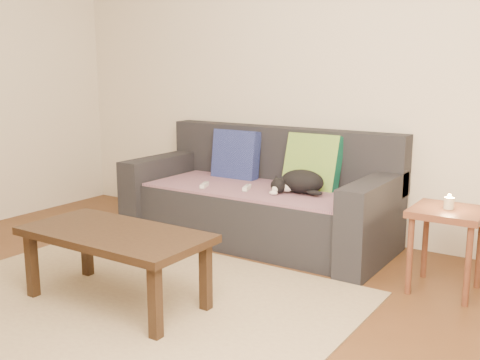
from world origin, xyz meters
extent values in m
plane|color=brown|center=(0.00, 0.00, 0.00)|extent=(4.50, 4.50, 0.00)
cube|color=beige|center=(0.00, 2.00, 1.30)|extent=(4.50, 0.04, 2.60)
cube|color=#232328|center=(0.00, 1.50, 0.21)|extent=(1.70, 0.78, 0.42)
cube|color=#232328|center=(0.00, 1.90, 0.65)|extent=(2.10, 0.18, 0.45)
cube|color=#232328|center=(-0.95, 1.50, 0.30)|extent=(0.20, 0.90, 0.60)
cube|color=#232328|center=(0.95, 1.50, 0.30)|extent=(0.20, 0.90, 0.60)
cube|color=#40294E|center=(0.00, 1.48, 0.43)|extent=(1.66, 0.74, 0.02)
cube|color=#111849|center=(-0.35, 1.74, 0.63)|extent=(0.41, 0.16, 0.42)
cube|color=#0D543E|center=(0.36, 1.74, 0.63)|extent=(0.43, 0.23, 0.45)
ellipsoid|color=black|center=(0.40, 1.50, 0.53)|extent=(0.35, 0.27, 0.17)
sphere|color=black|center=(0.26, 1.39, 0.50)|extent=(0.12, 0.12, 0.11)
sphere|color=white|center=(0.26, 1.34, 0.48)|extent=(0.05, 0.05, 0.05)
ellipsoid|color=black|center=(0.53, 1.43, 0.47)|extent=(0.13, 0.05, 0.04)
cube|color=white|center=(-0.33, 1.27, 0.46)|extent=(0.09, 0.15, 0.03)
cube|color=white|center=(0.00, 1.37, 0.46)|extent=(0.08, 0.15, 0.03)
cube|color=brown|center=(1.49, 1.29, 0.50)|extent=(0.42, 0.42, 0.04)
cylinder|color=brown|center=(1.32, 1.12, 0.24)|extent=(0.04, 0.04, 0.48)
cylinder|color=brown|center=(1.66, 1.12, 0.24)|extent=(0.04, 0.04, 0.48)
cylinder|color=brown|center=(1.32, 1.45, 0.24)|extent=(0.04, 0.04, 0.48)
cylinder|color=brown|center=(1.66, 1.45, 0.24)|extent=(0.04, 0.04, 0.48)
cylinder|color=beige|center=(1.49, 1.29, 0.55)|extent=(0.06, 0.06, 0.07)
sphere|color=#FFBF59|center=(1.49, 1.29, 0.60)|extent=(0.02, 0.02, 0.02)
cube|color=tan|center=(0.00, 0.15, 0.01)|extent=(2.50, 1.80, 0.01)
cube|color=black|center=(-0.04, 0.04, 0.42)|extent=(1.10, 0.55, 0.04)
cube|color=black|center=(-0.52, -0.17, 0.20)|extent=(0.06, 0.06, 0.40)
cube|color=black|center=(0.45, -0.17, 0.20)|extent=(0.06, 0.06, 0.40)
cube|color=black|center=(-0.52, 0.25, 0.20)|extent=(0.06, 0.06, 0.40)
cube|color=black|center=(0.45, 0.25, 0.20)|extent=(0.06, 0.06, 0.40)
camera|label=1|loc=(2.24, -2.12, 1.35)|focal=42.00mm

